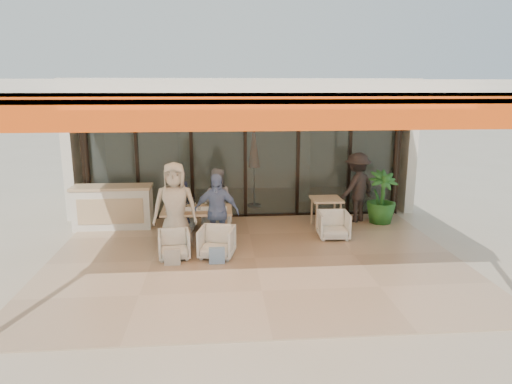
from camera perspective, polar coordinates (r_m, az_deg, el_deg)
ground at (r=9.09m, az=-0.16°, el=-8.38°), size 70.00×70.00×0.00m
terrace_floor at (r=9.09m, az=-0.16°, el=-8.35°), size 8.00×6.00×0.01m
terrace_structure at (r=8.20m, az=-0.02°, el=12.56°), size 8.00×6.00×3.40m
glass_storefront at (r=11.58m, az=-1.36°, el=4.49°), size 8.08×0.10×3.20m
interior_block at (r=13.81m, az=-1.92°, el=8.49°), size 9.05×3.62×3.52m
host_counter at (r=11.37m, az=-17.44°, el=-1.78°), size 1.85×0.65×1.04m
dining_table at (r=9.93m, az=-7.42°, el=-2.45°), size 1.50×0.90×0.93m
chair_far_left at (r=10.96m, az=-9.32°, el=-2.97°), size 0.67×0.63×0.66m
chair_far_right at (r=10.92m, az=-4.92°, el=-2.90°), size 0.72×0.69×0.66m
chair_near_left at (r=9.16m, az=-10.21°, el=-6.34°), size 0.67×0.64×0.62m
chair_near_right at (r=9.11m, az=-4.93°, el=-6.09°), size 0.78×0.75×0.68m
diner_navy at (r=10.36m, az=-9.62°, el=-1.27°), size 0.66×0.53×1.58m
diner_grey at (r=10.33m, az=-4.97°, el=-1.27°), size 0.85×0.72×1.55m
diner_cream at (r=9.46m, az=-10.09°, el=-1.84°), size 0.91×0.60×1.84m
diner_periwinkle at (r=9.45m, az=-4.98°, el=-2.46°), size 0.99×0.53×1.60m
tote_bag_cream at (r=8.84m, az=-10.41°, el=-8.06°), size 0.30×0.10×0.34m
tote_bag_blue at (r=8.79m, az=-4.91°, el=-8.00°), size 0.30×0.10×0.34m
side_table at (r=10.94m, az=8.75°, el=-1.32°), size 0.70×0.70×0.74m
side_chair at (r=10.32m, az=9.66°, el=-3.94°), size 0.70×0.66×0.68m
standing_woman at (r=11.57m, az=12.49°, el=0.53°), size 1.30×1.17×1.75m
potted_palm at (r=11.63m, az=15.40°, el=-0.67°), size 0.85×0.85×1.32m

